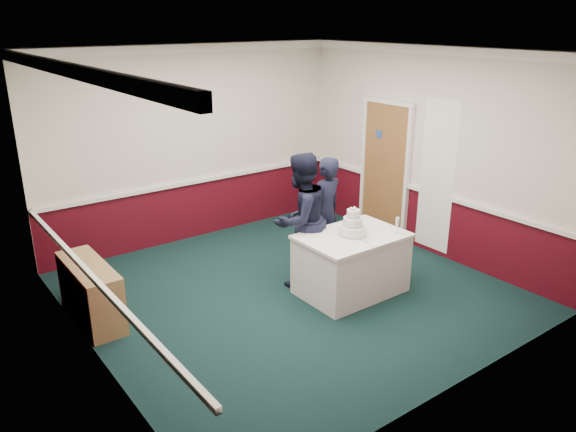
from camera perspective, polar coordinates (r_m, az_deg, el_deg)
ground at (r=7.33m, az=0.33°, el=-7.71°), size 5.00×5.00×0.00m
room_shell at (r=7.19m, az=-2.09°, el=8.38°), size 5.00×5.00×3.00m
sideboard at (r=6.95m, az=-19.37°, el=-7.31°), size 0.41×1.20×0.70m
cake_table at (r=7.21m, az=6.44°, el=-4.79°), size 1.32×0.92×0.79m
wedding_cake at (r=7.02m, az=6.60°, el=-1.07°), size 0.35×0.35×0.36m
cake_knife at (r=6.91m, az=7.51°, el=-2.43°), size 0.04×0.22×0.00m
champagne_flute at (r=7.17m, az=11.06°, el=-0.64°), size 0.05×0.05×0.21m
person_man at (r=7.25m, az=1.27°, el=-0.40°), size 0.95×0.79×1.77m
person_woman at (r=7.80m, az=3.79°, el=0.33°), size 0.63×0.47×1.59m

